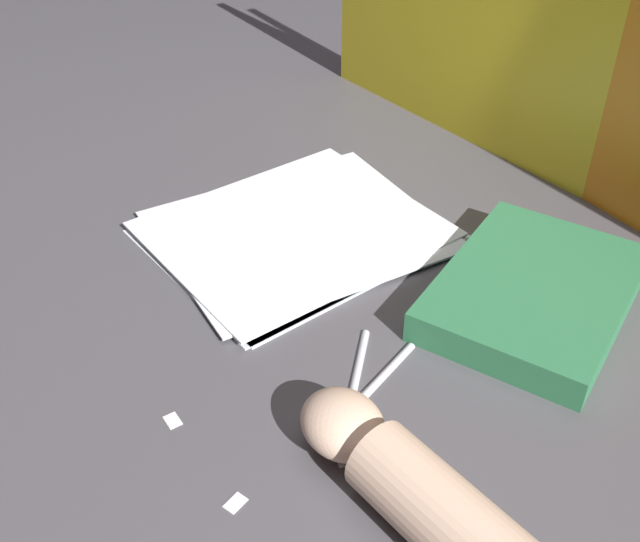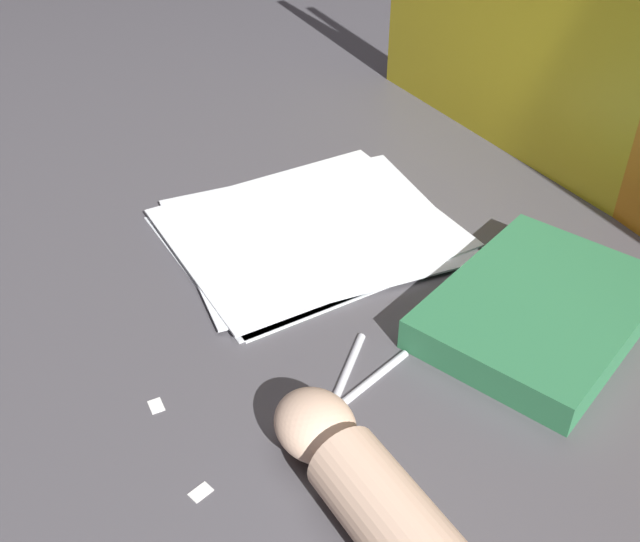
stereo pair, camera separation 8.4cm
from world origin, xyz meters
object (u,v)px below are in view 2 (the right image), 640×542
at_px(paper_stack, 311,230).
at_px(book_closed, 540,309).
at_px(scissors, 330,410).
at_px(hand_forearm, 378,503).

distance_m(paper_stack, book_closed, 0.32).
distance_m(scissors, hand_forearm, 0.14).
distance_m(paper_stack, hand_forearm, 0.46).
bearing_deg(book_closed, paper_stack, -152.50).
relative_size(paper_stack, hand_forearm, 1.37).
distance_m(book_closed, hand_forearm, 0.34).
xyz_separation_m(book_closed, hand_forearm, (0.14, -0.30, 0.02)).
height_order(paper_stack, book_closed, book_closed).
bearing_deg(book_closed, scissors, -87.97).
bearing_deg(paper_stack, scissors, -23.81).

